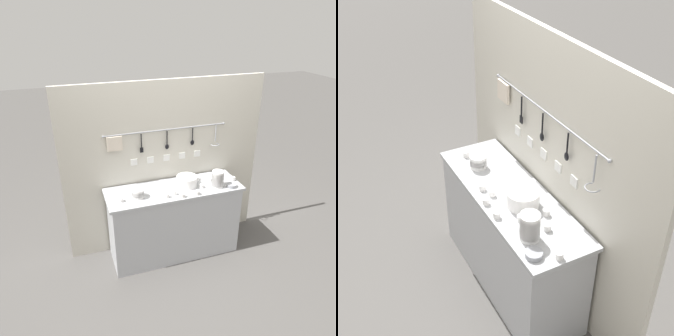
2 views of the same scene
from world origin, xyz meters
TOP-DOWN VIEW (x-y plane):
  - ground_plane at (0.00, 0.00)m, footprint 20.00×20.00m
  - counter at (0.00, 0.00)m, footprint 1.47×0.49m
  - back_wall at (-0.00, 0.28)m, footprint 2.27×0.11m
  - bowl_stack_short_front at (0.46, -0.11)m, footprint 0.13×0.13m
  - bowl_stack_wide_centre at (-0.41, -0.06)m, footprint 0.13×0.13m
  - plate_stack at (0.15, 0.01)m, footprint 0.22×0.22m
  - steel_mixing_bowl at (0.60, -0.16)m, footprint 0.11×0.11m
  - cup_edge_far at (0.02, -0.20)m, footprint 0.05×0.05m
  - cup_by_caddy at (0.69, -0.04)m, footprint 0.05×0.05m
  - cup_edge_near at (0.29, -0.08)m, footprint 0.05×0.05m
  - cup_mid_row at (-0.04, -0.12)m, footprint 0.05×0.05m
  - cup_front_left at (-0.13, -0.15)m, footprint 0.05×0.05m
  - cup_back_left at (0.44, 0.03)m, footprint 0.05×0.05m
  - cup_centre at (-0.59, -0.08)m, footprint 0.05×0.05m
  - cup_front_right at (0.18, -0.20)m, footprint 0.05×0.05m
  - cup_back_right at (0.31, 0.10)m, footprint 0.05×0.05m

SIDE VIEW (x-z plane):
  - ground_plane at x=0.00m, z-range 0.00..0.00m
  - counter at x=0.00m, z-range 0.00..0.84m
  - steel_mixing_bowl at x=0.60m, z-range 0.84..0.88m
  - cup_edge_far at x=0.02m, z-range 0.84..0.89m
  - cup_by_caddy at x=0.69m, z-range 0.84..0.89m
  - cup_edge_near at x=0.29m, z-range 0.84..0.89m
  - cup_mid_row at x=-0.04m, z-range 0.84..0.89m
  - cup_front_left at x=-0.13m, z-range 0.84..0.89m
  - cup_back_left at x=0.44m, z-range 0.84..0.89m
  - cup_centre at x=-0.59m, z-range 0.84..0.89m
  - cup_front_right at x=0.18m, z-range 0.84..0.89m
  - cup_back_right at x=0.31m, z-range 0.84..0.89m
  - bowl_stack_wide_centre at x=-0.41m, z-range 0.84..0.94m
  - plate_stack at x=0.15m, z-range 0.84..0.96m
  - bowl_stack_short_front at x=0.46m, z-range 0.84..1.03m
  - back_wall at x=0.00m, z-range 0.00..1.95m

